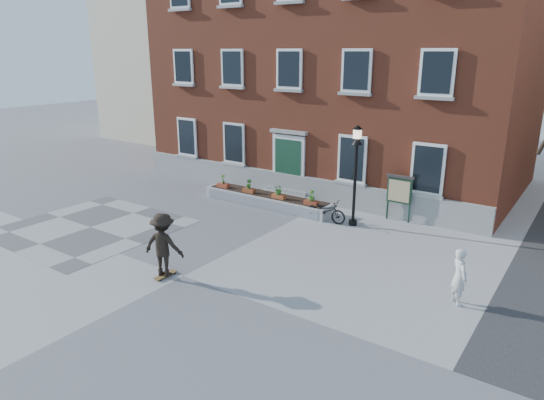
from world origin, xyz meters
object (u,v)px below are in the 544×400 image
Objects in this scene: notice_board at (399,190)px; skateboarder at (163,245)px; bicycle at (325,211)px; bystander at (459,277)px; lamp_post at (356,162)px.

skateboarder reaches higher than notice_board.
notice_board reaches higher than bicycle.
bystander is 6.69m from lamp_post.
skateboarder is (-1.55, -7.12, 0.59)m from bicycle.
bystander is at bearing -55.64° from notice_board.
bystander reaches higher than bicycle.
lamp_post is 2.32m from notice_board.
lamp_post reaches higher than notice_board.
lamp_post is 1.95× the size of skateboarder.
bicycle is at bearing -142.47° from notice_board.
lamp_post is at bearing -77.75° from bicycle.
skateboarder reaches higher than bystander.
lamp_post is 8.02m from skateboarder.
bystander is 8.38m from skateboarder.
notice_board reaches higher than bystander.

